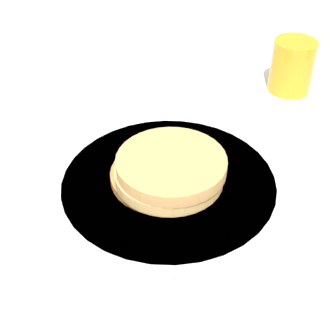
# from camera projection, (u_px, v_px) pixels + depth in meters

# --- Properties ---
(ground_plane) EXTENTS (4.00, 4.00, 0.00)m
(ground_plane) POSITION_uv_depth(u_px,v_px,m) (159.00, 184.00, 0.59)
(ground_plane) COLOR white
(plate) EXTENTS (0.29, 0.29, 0.01)m
(plate) POSITION_uv_depth(u_px,v_px,m) (168.00, 184.00, 0.58)
(plate) COLOR white
(plate) RESTS_ON ground_plane
(pancake_stack) EXTENTS (0.14, 0.15, 0.04)m
(pancake_stack) POSITION_uv_depth(u_px,v_px,m) (168.00, 171.00, 0.56)
(pancake_stack) COLOR #BF783E
(pancake_stack) RESTS_ON plate
(juice_glass) EXTENTS (0.07, 0.07, 0.08)m
(juice_glass) POSITION_uv_depth(u_px,v_px,m) (292.00, 66.00, 0.75)
(juice_glass) COLOR orange
(juice_glass) RESTS_ON ground_plane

